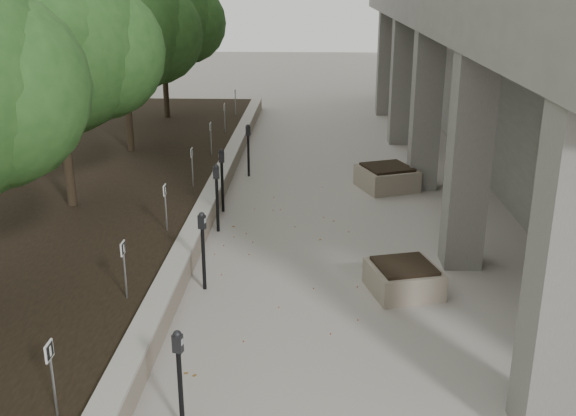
# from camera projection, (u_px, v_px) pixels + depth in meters

# --- Properties ---
(retaining_wall) EXTENTS (0.39, 26.00, 0.50)m
(retaining_wall) POSITION_uv_depth(u_px,v_px,m) (212.00, 199.00, 15.77)
(retaining_wall) COLOR gray
(retaining_wall) RESTS_ON ground
(planting_bed) EXTENTS (7.00, 26.00, 0.40)m
(planting_bed) POSITION_uv_depth(u_px,v_px,m) (59.00, 199.00, 15.92)
(planting_bed) COLOR black
(planting_bed) RESTS_ON ground
(crabapple_tree_3) EXTENTS (4.60, 4.00, 5.44)m
(crabapple_tree_3) POSITION_uv_depth(u_px,v_px,m) (59.00, 83.00, 14.00)
(crabapple_tree_3) COLOR #214B1C
(crabapple_tree_3) RESTS_ON planting_bed
(crabapple_tree_4) EXTENTS (4.60, 4.00, 5.44)m
(crabapple_tree_4) POSITION_uv_depth(u_px,v_px,m) (124.00, 56.00, 18.72)
(crabapple_tree_4) COLOR #214B1C
(crabapple_tree_4) RESTS_ON planting_bed
(crabapple_tree_5) EXTENTS (4.60, 4.00, 5.44)m
(crabapple_tree_5) POSITION_uv_depth(u_px,v_px,m) (163.00, 41.00, 23.45)
(crabapple_tree_5) COLOR #214B1C
(crabapple_tree_5) RESTS_ON planting_bed
(parking_sign_2) EXTENTS (0.04, 0.22, 0.96)m
(parking_sign_2) POSITION_uv_depth(u_px,v_px,m) (53.00, 380.00, 7.55)
(parking_sign_2) COLOR black
(parking_sign_2) RESTS_ON planting_bed
(parking_sign_3) EXTENTS (0.04, 0.22, 0.96)m
(parking_sign_3) POSITION_uv_depth(u_px,v_px,m) (125.00, 270.00, 10.39)
(parking_sign_3) COLOR black
(parking_sign_3) RESTS_ON planting_bed
(parking_sign_4) EXTENTS (0.04, 0.22, 0.96)m
(parking_sign_4) POSITION_uv_depth(u_px,v_px,m) (166.00, 208.00, 13.22)
(parking_sign_4) COLOR black
(parking_sign_4) RESTS_ON planting_bed
(parking_sign_5) EXTENTS (0.04, 0.22, 0.96)m
(parking_sign_5) POSITION_uv_depth(u_px,v_px,m) (192.00, 167.00, 16.05)
(parking_sign_5) COLOR black
(parking_sign_5) RESTS_ON planting_bed
(parking_sign_6) EXTENTS (0.04, 0.22, 0.96)m
(parking_sign_6) POSITION_uv_depth(u_px,v_px,m) (211.00, 139.00, 18.89)
(parking_sign_6) COLOR black
(parking_sign_6) RESTS_ON planting_bed
(parking_sign_7) EXTENTS (0.04, 0.22, 0.96)m
(parking_sign_7) POSITION_uv_depth(u_px,v_px,m) (225.00, 118.00, 21.72)
(parking_sign_7) COLOR black
(parking_sign_7) RESTS_ON planting_bed
(parking_sign_8) EXTENTS (0.04, 0.22, 0.96)m
(parking_sign_8) POSITION_uv_depth(u_px,v_px,m) (235.00, 102.00, 24.56)
(parking_sign_8) COLOR black
(parking_sign_8) RESTS_ON planting_bed
(parking_meter_1) EXTENTS (0.15, 0.12, 1.35)m
(parking_meter_1) POSITION_uv_depth(u_px,v_px,m) (180.00, 381.00, 7.88)
(parking_meter_1) COLOR black
(parking_meter_1) RESTS_ON ground
(parking_meter_2) EXTENTS (0.17, 0.14, 1.44)m
(parking_meter_2) POSITION_uv_depth(u_px,v_px,m) (203.00, 251.00, 11.53)
(parking_meter_2) COLOR black
(parking_meter_2) RESTS_ON ground
(parking_meter_3) EXTENTS (0.15, 0.11, 1.51)m
(parking_meter_3) POSITION_uv_depth(u_px,v_px,m) (217.00, 198.00, 14.20)
(parking_meter_3) COLOR black
(parking_meter_3) RESTS_ON ground
(parking_meter_4) EXTENTS (0.16, 0.13, 1.51)m
(parking_meter_4) POSITION_uv_depth(u_px,v_px,m) (222.00, 181.00, 15.43)
(parking_meter_4) COLOR black
(parking_meter_4) RESTS_ON ground
(parking_meter_5) EXTENTS (0.17, 0.14, 1.46)m
(parking_meter_5) POSITION_uv_depth(u_px,v_px,m) (248.00, 150.00, 18.24)
(parking_meter_5) COLOR black
(parking_meter_5) RESTS_ON ground
(planter_front) EXTENTS (1.38, 1.38, 0.53)m
(planter_front) POSITION_uv_depth(u_px,v_px,m) (404.00, 278.00, 11.57)
(planter_front) COLOR gray
(planter_front) RESTS_ON ground
(planter_back) EXTENTS (1.69, 1.69, 0.61)m
(planter_back) POSITION_uv_depth(u_px,v_px,m) (387.00, 177.00, 17.29)
(planter_back) COLOR gray
(planter_back) RESTS_ON ground
(berry_scatter) EXTENTS (3.30, 14.10, 0.02)m
(berry_scatter) POSITION_uv_depth(u_px,v_px,m) (275.00, 282.00, 12.00)
(berry_scatter) COLOR maroon
(berry_scatter) RESTS_ON ground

